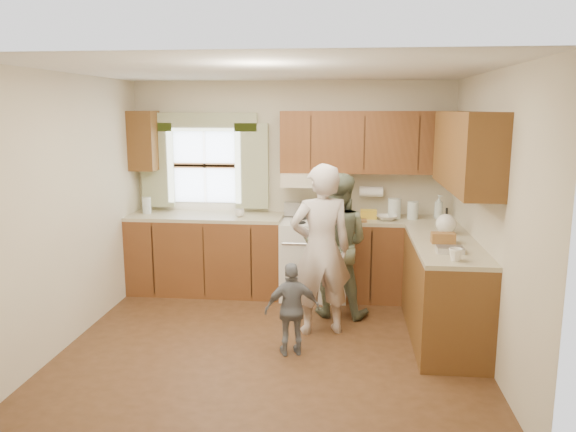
# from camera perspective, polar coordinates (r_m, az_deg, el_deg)

# --- Properties ---
(room) EXTENTS (3.80, 3.80, 3.80)m
(room) POSITION_cam_1_polar(r_m,az_deg,el_deg) (5.05, -1.60, 0.29)
(room) COLOR #422814
(room) RESTS_ON ground
(kitchen_fixtures) EXTENTS (3.80, 2.25, 2.15)m
(kitchen_fixtures) POSITION_cam_1_polar(r_m,az_deg,el_deg) (6.15, 5.44, -1.77)
(kitchen_fixtures) COLOR #44200E
(kitchen_fixtures) RESTS_ON ground
(stove) EXTENTS (0.76, 0.67, 1.07)m
(stove) POSITION_cam_1_polar(r_m,az_deg,el_deg) (6.59, 2.67, -4.19)
(stove) COLOR silver
(stove) RESTS_ON ground
(woman_left) EXTENTS (0.70, 0.55, 1.67)m
(woman_left) POSITION_cam_1_polar(r_m,az_deg,el_deg) (5.43, 3.36, -3.44)
(woman_left) COLOR beige
(woman_left) RESTS_ON ground
(woman_right) EXTENTS (0.83, 0.70, 1.53)m
(woman_right) POSITION_cam_1_polar(r_m,az_deg,el_deg) (5.94, 4.84, -2.93)
(woman_right) COLOR #233C27
(woman_right) RESTS_ON ground
(child) EXTENTS (0.53, 0.33, 0.85)m
(child) POSITION_cam_1_polar(r_m,az_deg,el_deg) (5.05, 0.44, -9.45)
(child) COLOR slate
(child) RESTS_ON ground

